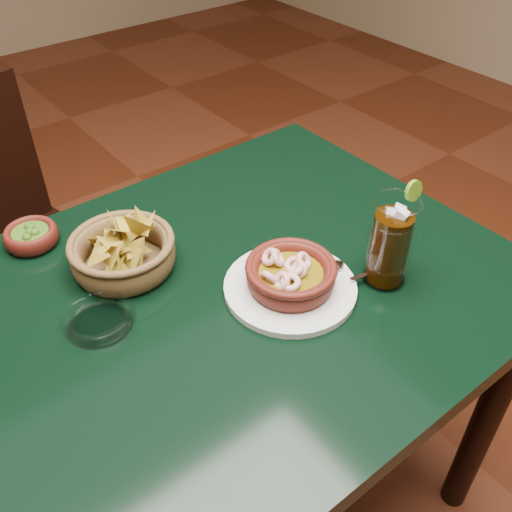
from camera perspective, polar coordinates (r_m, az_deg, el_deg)
dining_table at (r=1.04m, az=-6.85°, el=-9.26°), size 1.20×0.80×0.75m
dining_chair at (r=1.63m, az=-23.05°, el=0.73°), size 0.50×0.50×0.89m
shrimp_plate at (r=0.98m, az=3.48°, el=-2.16°), size 0.30×0.23×0.07m
chip_basket at (r=1.05m, az=-13.18°, el=0.35°), size 0.22×0.22×0.14m
guacamole_ramekin at (r=1.16m, az=-21.56°, el=1.88°), size 0.12×0.12×0.04m
cola_drink at (r=0.99m, az=13.26°, el=1.33°), size 0.17×0.17×0.19m
glass_ashtray at (r=0.96m, az=-15.47°, el=-6.15°), size 0.13×0.13×0.03m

